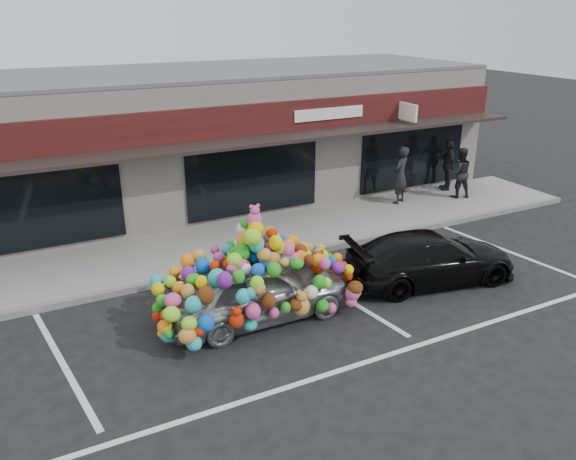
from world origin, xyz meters
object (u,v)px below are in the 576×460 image
pedestrian_a (400,175)px  toy_car (256,282)px  black_sedan (430,258)px  pedestrian_b (459,173)px  pedestrian_c (448,165)px

pedestrian_a → toy_car: bearing=3.5°
black_sedan → pedestrian_a: (2.71, 4.73, 0.49)m
pedestrian_b → black_sedan: bearing=61.4°
black_sedan → pedestrian_c: 7.29m
toy_car → pedestrian_a: size_ratio=2.26×
black_sedan → pedestrian_a: 5.48m
pedestrian_b → pedestrian_c: pedestrian_c is taller
toy_car → pedestrian_a: toy_car is taller
pedestrian_b → pedestrian_a: bearing=9.0°
pedestrian_b → pedestrian_c: size_ratio=0.97×
black_sedan → pedestrian_a: pedestrian_a is taller
pedestrian_b → pedestrian_c: 0.89m
toy_car → pedestrian_b: toy_car is taller
toy_car → black_sedan: bearing=-93.5°
black_sedan → toy_car: bearing=96.1°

